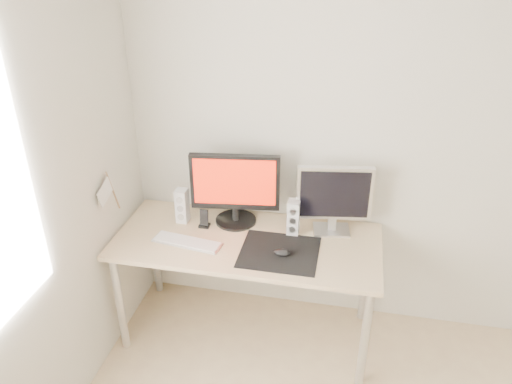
{
  "coord_description": "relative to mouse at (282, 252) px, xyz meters",
  "views": [
    {
      "loc": [
        -0.37,
        -1.08,
        2.39
      ],
      "look_at": [
        -0.89,
        1.47,
        1.01
      ],
      "focal_mm": 35.0,
      "sensor_mm": 36.0,
      "label": 1
    }
  ],
  "objects": [
    {
      "name": "wall_back",
      "position": [
        0.7,
        0.49,
        0.5
      ],
      "size": [
        3.5,
        0.0,
        3.5
      ],
      "primitive_type": "plane",
      "rotation": [
        1.57,
        0.0,
        0.0
      ],
      "color": "silver",
      "rests_on": "ground"
    },
    {
      "name": "mousepad",
      "position": [
        -0.02,
        0.03,
        -0.02
      ],
      "size": [
        0.45,
        0.4,
        0.0
      ],
      "primitive_type": "cube",
      "color": "black",
      "rests_on": "desk"
    },
    {
      "name": "mouse",
      "position": [
        0.0,
        0.0,
        0.0
      ],
      "size": [
        0.1,
        0.06,
        0.04
      ],
      "primitive_type": "ellipsoid",
      "color": "black",
      "rests_on": "mousepad"
    },
    {
      "name": "desk",
      "position": [
        -0.23,
        0.12,
        -0.1
      ],
      "size": [
        1.6,
        0.7,
        0.73
      ],
      "color": "#D1B587",
      "rests_on": "ground"
    },
    {
      "name": "main_monitor",
      "position": [
        -0.35,
        0.31,
        0.23
      ],
      "size": [
        0.55,
        0.29,
        0.47
      ],
      "color": "black",
      "rests_on": "desk"
    },
    {
      "name": "second_monitor",
      "position": [
        0.26,
        0.32,
        0.22
      ],
      "size": [
        0.45,
        0.19,
        0.43
      ],
      "color": "silver",
      "rests_on": "desk"
    },
    {
      "name": "speaker_left",
      "position": [
        -0.68,
        0.25,
        0.09
      ],
      "size": [
        0.07,
        0.09,
        0.22
      ],
      "color": "white",
      "rests_on": "desk"
    },
    {
      "name": "speaker_right",
      "position": [
        0.03,
        0.25,
        0.09
      ],
      "size": [
        0.07,
        0.09,
        0.22
      ],
      "color": "white",
      "rests_on": "desk"
    },
    {
      "name": "keyboard",
      "position": [
        -0.57,
        0.01,
        -0.01
      ],
      "size": [
        0.43,
        0.18,
        0.02
      ],
      "color": "silver",
      "rests_on": "desk"
    },
    {
      "name": "phone_dock",
      "position": [
        -0.53,
        0.21,
        0.01
      ],
      "size": [
        0.07,
        0.06,
        0.12
      ],
      "color": "black",
      "rests_on": "desk"
    },
    {
      "name": "pennant",
      "position": [
        -1.02,
        -0.02,
        0.3
      ],
      "size": [
        0.01,
        0.23,
        0.29
      ],
      "color": "#A57F54",
      "rests_on": "wall_left"
    }
  ]
}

